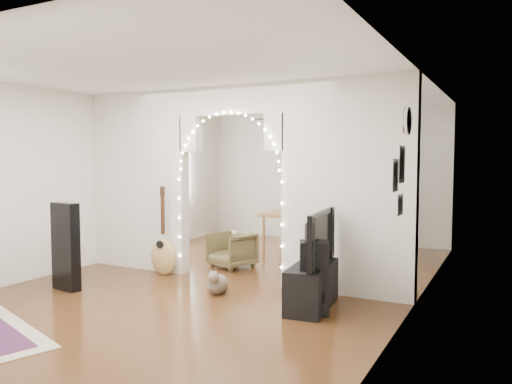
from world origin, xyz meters
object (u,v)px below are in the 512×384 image
at_px(acoustic_guitar, 163,242).
at_px(dining_chair_right, 319,244).
at_px(media_console, 312,286).
at_px(dining_chair_left, 232,250).
at_px(dining_table, 299,218).
at_px(floor_speaker, 314,278).
at_px(bookcase, 336,214).

distance_m(acoustic_guitar, dining_chair_right, 2.72).
height_order(acoustic_guitar, media_console, acoustic_guitar).
distance_m(dining_chair_left, dining_chair_right, 1.61).
relative_size(dining_table, dining_chair_right, 2.35).
xyz_separation_m(floor_speaker, dining_chair_right, (-1.02, 2.90, -0.15)).
bearing_deg(media_console, bookcase, 97.46).
xyz_separation_m(media_console, bookcase, (-0.78, 3.18, 0.46)).
bearing_deg(dining_chair_right, media_console, -83.93).
xyz_separation_m(bookcase, dining_chair_left, (-1.09, -1.79, -0.43)).
bearing_deg(dining_chair_right, floor_speaker, -83.33).
xyz_separation_m(acoustic_guitar, media_console, (2.50, -0.49, -0.23)).
height_order(acoustic_guitar, dining_chair_left, acoustic_guitar).
xyz_separation_m(media_console, dining_chair_left, (-1.86, 1.39, 0.03)).
distance_m(dining_table, dining_chair_left, 1.43).
bearing_deg(media_console, acoustic_guitar, 162.57).
xyz_separation_m(floor_speaker, dining_table, (-1.34, 2.82, 0.28)).
bearing_deg(floor_speaker, acoustic_guitar, 141.89).
distance_m(bookcase, dining_chair_right, 0.68).
relative_size(floor_speaker, dining_chair_right, 1.48).
bearing_deg(acoustic_guitar, dining_chair_right, 44.64).
height_order(media_console, dining_table, dining_table).
height_order(dining_chair_left, dining_chair_right, dining_chair_left).
bearing_deg(media_console, dining_table, 109.08).
relative_size(dining_table, dining_chair_left, 2.12).
distance_m(acoustic_guitar, dining_chair_left, 1.12).
relative_size(bookcase, dining_chair_right, 2.60).
distance_m(media_console, bookcase, 3.30).
distance_m(bookcase, dining_chair_left, 2.14).
distance_m(dining_table, dining_chair_right, 0.55).
bearing_deg(dining_table, floor_speaker, -58.30).
height_order(media_console, dining_chair_left, dining_chair_left).
bearing_deg(acoustic_guitar, bookcase, 47.81).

